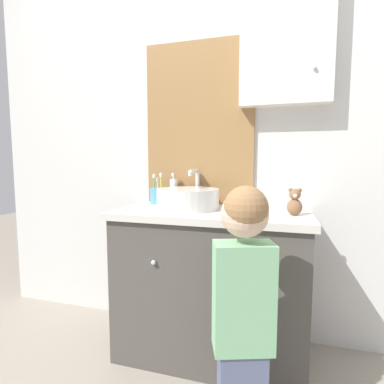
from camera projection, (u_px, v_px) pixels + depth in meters
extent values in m
cube|color=silver|center=(222.00, 131.00, 1.82)|extent=(3.20, 0.06, 2.50)
cube|color=olive|center=(199.00, 126.00, 1.82)|extent=(0.67, 0.02, 1.00)
cube|color=#B2C1CC|center=(199.00, 126.00, 1.81)|extent=(0.61, 0.01, 0.94)
cube|color=silver|center=(286.00, 40.00, 1.60)|extent=(0.48, 0.10, 0.68)
sphere|color=silver|center=(315.00, 68.00, 1.52)|extent=(0.02, 0.02, 0.02)
cube|color=#4C4742|center=(211.00, 286.00, 1.64)|extent=(0.98, 0.47, 0.77)
cube|color=beige|center=(212.00, 213.00, 1.59)|extent=(1.02, 0.51, 0.03)
sphere|color=silver|center=(154.00, 263.00, 1.44)|extent=(0.02, 0.02, 0.02)
sphere|color=silver|center=(250.00, 273.00, 1.32)|extent=(0.02, 0.02, 0.02)
cylinder|color=silver|center=(188.00, 199.00, 1.64)|extent=(0.34, 0.34, 0.11)
cylinder|color=silver|center=(188.00, 189.00, 1.63)|extent=(0.28, 0.28, 0.01)
cylinder|color=silver|center=(197.00, 187.00, 1.82)|extent=(0.02, 0.02, 0.20)
cylinder|color=silver|center=(194.00, 171.00, 1.74)|extent=(0.02, 0.15, 0.02)
cylinder|color=silver|center=(190.00, 174.00, 1.67)|extent=(0.02, 0.02, 0.02)
sphere|color=white|center=(212.00, 198.00, 1.80)|extent=(0.06, 0.06, 0.06)
cylinder|color=#4C93C6|center=(157.00, 196.00, 1.84)|extent=(0.09, 0.09, 0.10)
cylinder|color=#E5CC4C|center=(161.00, 187.00, 1.83)|extent=(0.01, 0.01, 0.18)
cube|color=white|center=(161.00, 175.00, 1.83)|extent=(0.01, 0.02, 0.02)
cylinder|color=white|center=(158.00, 190.00, 1.85)|extent=(0.01, 0.01, 0.15)
cube|color=white|center=(158.00, 180.00, 1.85)|extent=(0.01, 0.02, 0.02)
cylinder|color=#47B26B|center=(154.00, 188.00, 1.82)|extent=(0.01, 0.01, 0.17)
cube|color=white|center=(154.00, 176.00, 1.82)|extent=(0.01, 0.02, 0.02)
cylinder|color=white|center=(174.00, 191.00, 1.85)|extent=(0.05, 0.05, 0.15)
cylinder|color=silver|center=(174.00, 178.00, 1.84)|extent=(0.01, 0.01, 0.02)
cube|color=silver|center=(173.00, 174.00, 1.83)|extent=(0.02, 0.03, 0.02)
cube|color=#7FBC89|center=(243.00, 297.00, 1.08)|extent=(0.24, 0.18, 0.40)
sphere|color=beige|center=(245.00, 214.00, 1.05)|extent=(0.17, 0.17, 0.17)
sphere|color=#997047|center=(246.00, 208.00, 1.03)|extent=(0.16, 0.16, 0.16)
cylinder|color=#7FBC89|center=(251.00, 246.00, 1.28)|extent=(0.14, 0.30, 0.05)
cylinder|color=pink|center=(243.00, 229.00, 1.42)|extent=(0.02, 0.05, 0.12)
ellipsoid|color=brown|center=(295.00, 207.00, 1.44)|extent=(0.07, 0.06, 0.08)
sphere|color=brown|center=(295.00, 194.00, 1.43)|extent=(0.05, 0.05, 0.05)
sphere|color=brown|center=(291.00, 190.00, 1.44)|extent=(0.02, 0.02, 0.02)
sphere|color=brown|center=(300.00, 190.00, 1.43)|extent=(0.02, 0.02, 0.02)
sphere|color=silver|center=(295.00, 196.00, 1.41)|extent=(0.02, 0.02, 0.02)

